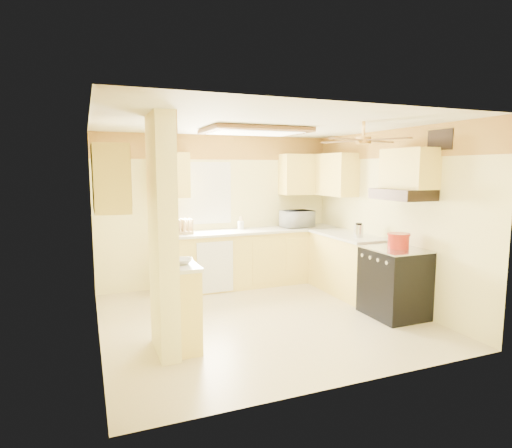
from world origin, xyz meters
name	(u,v)px	position (x,y,z in m)	size (l,w,h in m)	color
floor	(262,318)	(0.00, 0.00, 0.00)	(4.00, 4.00, 0.00)	beige
ceiling	(262,124)	(0.00, 0.00, 2.50)	(4.00, 4.00, 0.00)	white
wall_back	(219,211)	(0.00, 1.90, 1.25)	(4.00, 4.00, 0.00)	#FFF19B
wall_front	(347,250)	(0.00, -1.90, 1.25)	(4.00, 4.00, 0.00)	#FFF19B
wall_left	(95,233)	(-2.00, 0.00, 1.25)	(3.80, 3.80, 0.00)	#FFF19B
wall_right	(389,217)	(2.00, 0.00, 1.25)	(3.80, 3.80, 0.00)	#FFF19B
wallpaper_border	(218,147)	(0.00, 1.88, 2.30)	(4.00, 0.02, 0.40)	#F7BC48
partition_column	(163,236)	(-1.35, -0.55, 1.25)	(0.20, 0.70, 2.50)	#FFF19B
partition_ledge	(185,308)	(-1.13, -0.55, 0.45)	(0.25, 0.55, 0.90)	#FFE16B
ledge_top	(184,266)	(-1.13, -0.55, 0.92)	(0.28, 0.58, 0.04)	white
lower_cabinets_back	(253,258)	(0.50, 1.60, 0.45)	(3.00, 0.60, 0.90)	#FFE16B
lower_cabinets_right	(347,265)	(1.70, 0.60, 0.45)	(0.60, 1.40, 0.90)	#FFE16B
countertop_back	(253,231)	(0.50, 1.59, 0.92)	(3.04, 0.64, 0.04)	white
countertop_right	(347,235)	(1.69, 0.60, 0.92)	(0.64, 1.44, 0.04)	white
dishwasher_panel	(215,267)	(-0.25, 1.29, 0.43)	(0.58, 0.02, 0.80)	white
window	(204,193)	(-0.25, 1.89, 1.55)	(0.92, 0.02, 1.02)	white
upper_cab_back_left	(169,175)	(-0.85, 1.72, 1.85)	(0.60, 0.35, 0.70)	#FFE16B
upper_cab_back_right	(306,174)	(1.55, 1.72, 1.85)	(0.90, 0.35, 0.70)	#FFE16B
upper_cab_right	(333,175)	(1.82, 1.25, 1.85)	(0.35, 1.00, 0.70)	#FFE16B
upper_cab_left_wall	(110,178)	(-1.82, -0.25, 1.85)	(0.35, 0.75, 0.70)	#FFE16B
upper_cab_over_stove	(409,169)	(1.82, -0.55, 1.95)	(0.35, 0.76, 0.52)	#FFE16B
stove	(394,282)	(1.67, -0.55, 0.46)	(0.68, 0.77, 0.92)	black
range_hood	(402,194)	(1.74, -0.55, 1.62)	(0.50, 0.76, 0.14)	black
poster_menu	(172,178)	(-1.24, -0.55, 1.85)	(0.02, 0.42, 0.57)	black
poster_nashville	(173,241)	(-1.24, -0.55, 1.20)	(0.02, 0.42, 0.57)	black
ceiling_light_panel	(255,131)	(0.10, 0.50, 2.46)	(1.35, 0.95, 0.06)	brown
ceiling_fan	(363,140)	(1.00, -0.70, 2.29)	(1.15, 1.15, 0.26)	gold
vent_grate	(440,140)	(1.98, -0.90, 2.30)	(0.02, 0.40, 0.25)	black
microwave	(297,219)	(1.33, 1.59, 1.09)	(0.53, 0.36, 0.29)	white
bowl	(182,261)	(-1.15, -0.54, 0.97)	(0.23, 0.23, 0.06)	white
dutch_oven	(398,241)	(1.71, -0.55, 1.01)	(0.29, 0.29, 0.20)	#AD2114
kettle	(359,231)	(1.67, 0.28, 1.04)	(0.14, 0.14, 0.21)	silver
dish_rack	(180,228)	(-0.72, 1.62, 1.02)	(0.42, 0.34, 0.23)	tan
utensil_crock	(241,225)	(0.34, 1.73, 1.01)	(0.11, 0.11, 0.21)	white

